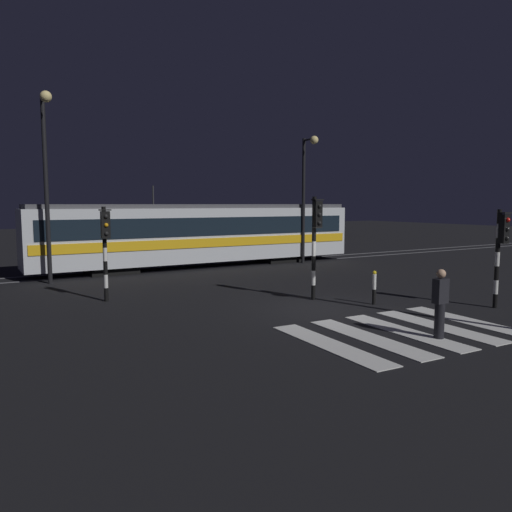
# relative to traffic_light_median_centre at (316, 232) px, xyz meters

# --- Properties ---
(ground_plane) EXTENTS (120.00, 120.00, 0.00)m
(ground_plane) POSITION_rel_traffic_light_median_centre_xyz_m (-0.64, -1.15, -2.32)
(ground_plane) COLOR black
(rail_near) EXTENTS (80.00, 0.12, 0.03)m
(rail_near) POSITION_rel_traffic_light_median_centre_xyz_m (-0.64, 9.49, -2.30)
(rail_near) COLOR #59595E
(rail_near) RESTS_ON ground
(rail_far) EXTENTS (80.00, 0.12, 0.03)m
(rail_far) POSITION_rel_traffic_light_median_centre_xyz_m (-0.64, 10.93, -2.30)
(rail_far) COLOR #59595E
(rail_far) RESTS_ON ground
(crosswalk_zebra) EXTENTS (5.66, 4.17, 0.02)m
(crosswalk_zebra) POSITION_rel_traffic_light_median_centre_xyz_m (-0.64, -4.55, -2.31)
(crosswalk_zebra) COLOR silver
(crosswalk_zebra) RESTS_ON ground
(traffic_light_median_centre) EXTENTS (0.36, 0.42, 3.51)m
(traffic_light_median_centre) POSITION_rel_traffic_light_median_centre_xyz_m (0.00, 0.00, 0.00)
(traffic_light_median_centre) COLOR black
(traffic_light_median_centre) RESTS_ON ground
(traffic_light_corner_far_left) EXTENTS (0.36, 0.42, 3.18)m
(traffic_light_corner_far_left) POSITION_rel_traffic_light_median_centre_xyz_m (-6.15, 3.37, -0.22)
(traffic_light_corner_far_left) COLOR black
(traffic_light_corner_far_left) RESTS_ON ground
(traffic_light_corner_near_right) EXTENTS (0.36, 0.42, 3.10)m
(traffic_light_corner_near_right) POSITION_rel_traffic_light_median_centre_xyz_m (4.09, -4.03, -0.27)
(traffic_light_corner_near_right) COLOR black
(traffic_light_corner_near_right) RESTS_ON ground
(street_lamp_trackside_left) EXTENTS (0.44, 1.21, 7.55)m
(street_lamp_trackside_left) POSITION_rel_traffic_light_median_centre_xyz_m (-7.18, 8.15, 2.44)
(street_lamp_trackside_left) COLOR black
(street_lamp_trackside_left) RESTS_ON ground
(street_lamp_trackside_right) EXTENTS (0.44, 1.21, 6.84)m
(street_lamp_trackside_right) POSITION_rel_traffic_light_median_centre_xyz_m (6.05, 8.62, 2.05)
(street_lamp_trackside_right) COLOR black
(street_lamp_trackside_right) RESTS_ON ground
(tram) EXTENTS (17.38, 2.58, 4.15)m
(tram) POSITION_rel_traffic_light_median_centre_xyz_m (0.52, 10.20, -0.57)
(tram) COLOR silver
(tram) RESTS_ON ground
(pedestrian_waiting_at_kerb) EXTENTS (0.36, 0.24, 1.71)m
(pedestrian_waiting_at_kerb) POSITION_rel_traffic_light_median_centre_xyz_m (-0.43, -5.43, -1.44)
(pedestrian_waiting_at_kerb) COLOR black
(pedestrian_waiting_at_kerb) RESTS_ON ground
(bollard_island_edge) EXTENTS (0.12, 0.12, 1.11)m
(bollard_island_edge) POSITION_rel_traffic_light_median_centre_xyz_m (1.20, -1.58, -1.76)
(bollard_island_edge) COLOR black
(bollard_island_edge) RESTS_ON ground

